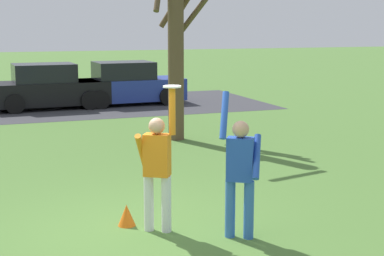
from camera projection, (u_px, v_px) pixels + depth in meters
ground_plane at (133, 233)px, 8.13m from camera, size 120.00×120.00×0.00m
person_catcher at (157, 165)px, 8.06m from camera, size 0.58×0.53×2.08m
person_defender at (240, 169)px, 7.80m from camera, size 0.65×0.62×2.04m
frisbee_disc at (172, 86)px, 7.81m from camera, size 0.25×0.25×0.02m
parked_car_black at (48, 88)px, 20.33m from camera, size 4.17×2.17×1.59m
parked_car_blue at (127, 85)px, 21.42m from camera, size 4.17×2.17×1.59m
bare_tree_tall at (176, 34)px, 14.39m from camera, size 2.20×2.21×5.16m
field_cone_orange at (127, 215)px, 8.42m from camera, size 0.26×0.26×0.32m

